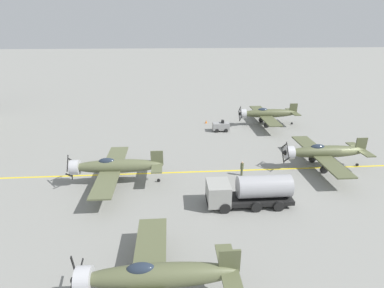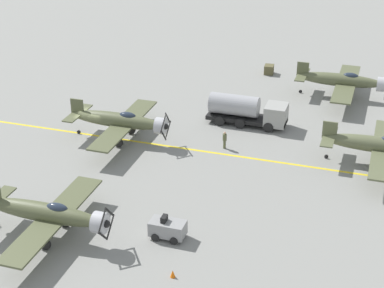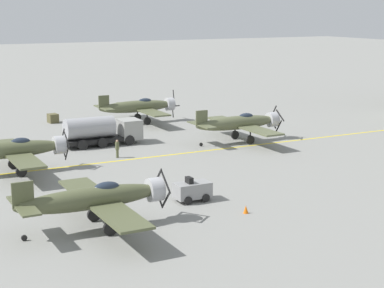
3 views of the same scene
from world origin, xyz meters
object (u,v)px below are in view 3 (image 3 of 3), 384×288
Objects in this scene: ground_crew_walking at (117,148)px; airplane_mid_center at (12,150)px; fuel_tanker at (102,131)px; tow_tractor at (192,190)px; supply_crate_by_tanker at (53,118)px; airplane_far_left at (139,107)px; airplane_far_center at (240,123)px; airplane_mid_right at (96,198)px; traffic_cone at (246,209)px.

airplane_mid_center is at bearing -82.45° from ground_crew_walking.
fuel_tanker reaches higher than ground_crew_walking.
tow_tractor is at bearing -2.23° from fuel_tanker.
tow_tractor is 36.43m from supply_crate_by_tanker.
airplane_mid_center is 7.07× the size of ground_crew_walking.
airplane_far_left is 10.66m from supply_crate_by_tanker.
airplane_far_center is 1.00× the size of airplane_far_left.
tow_tractor reaches higher than supply_crate_by_tanker.
airplane_mid_center is 16.62m from airplane_mid_right.
tow_tractor is 1.99× the size of supply_crate_by_tanker.
fuel_tanker is at bearing 120.21° from airplane_mid_center.
airplane_far_center is 1.50× the size of fuel_tanker.
airplane_mid_center is at bearing -42.44° from airplane_far_left.
airplane_mid_right reaches higher than ground_crew_walking.
fuel_tanker is 21.27m from tow_tractor.
airplane_far_left reaches higher than tow_tractor.
airplane_mid_right is 4.62× the size of tow_tractor.
airplane_mid_center is 21.69m from traffic_cone.
airplane_far_center is 15.93m from airplane_far_left.
tow_tractor is 1.53× the size of ground_crew_walking.
airplane_far_center is at bearing 22.69° from airplane_far_left.
ground_crew_walking is (0.88, -13.89, -1.09)m from airplane_far_center.
ground_crew_walking is at bearing -24.40° from airplane_far_left.
airplane_mid_center reaches higher than tow_tractor.
airplane_mid_center is 1.00× the size of airplane_far_left.
ground_crew_walking is at bearing 0.52° from supply_crate_by_tanker.
fuel_tanker is (-7.26, 10.58, -0.50)m from airplane_mid_center.
airplane_mid_right is 10.32m from traffic_cone.
airplane_far_left is (-17.36, 18.93, -0.00)m from airplane_mid_center.
tow_tractor is (13.98, 9.76, -1.22)m from airplane_mid_center.
supply_crate_by_tanker is (-20.26, -14.09, -1.47)m from airplane_far_center.
airplane_far_left reaches higher than fuel_tanker.
airplane_far_center is at bearing 93.61° from ground_crew_walking.
ground_crew_walking is at bearing 93.32° from airplane_mid_center.
fuel_tanker is 6.02m from ground_crew_walking.
traffic_cone is at bearing -6.54° from airplane_far_left.
tow_tractor is 4.73× the size of traffic_cone.
traffic_cone is (1.68, 10.04, -1.74)m from airplane_mid_right.
fuel_tanker reaches higher than traffic_cone.
airplane_far_center reaches higher than ground_crew_walking.
airplane_far_left is 32.69m from tow_tractor.
airplane_far_left reaches higher than traffic_cone.
ground_crew_walking is at bearing 148.43° from airplane_mid_right.
airplane_mid_right is 1.00× the size of airplane_far_center.
airplane_mid_right is (16.54, 1.61, -0.00)m from airplane_mid_center.
fuel_tanker is 14.55× the size of traffic_cone.
fuel_tanker is at bearing -177.62° from traffic_cone.
fuel_tanker is at bearing 177.77° from tow_tractor.
airplane_mid_right reaches higher than tow_tractor.
fuel_tanker is (-5.07, -13.18, -0.50)m from airplane_far_center.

